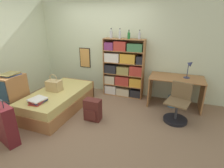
% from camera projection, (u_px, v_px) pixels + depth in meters
% --- Properties ---
extents(ground_plane, '(14.00, 14.00, 0.00)m').
position_uv_depth(ground_plane, '(81.00, 113.00, 4.04)').
color(ground_plane, '#84664C').
extents(wall_back, '(10.00, 0.09, 2.60)m').
position_uv_depth(wall_back, '(106.00, 47.00, 4.95)').
color(wall_back, beige).
rests_on(wall_back, ground_plane).
extents(wall_left, '(0.06, 10.00, 2.60)m').
position_uv_depth(wall_left, '(5.00, 52.00, 4.24)').
color(wall_left, beige).
rests_on(wall_left, ground_plane).
extents(bed, '(0.96, 1.88, 0.46)m').
position_uv_depth(bed, '(59.00, 100.00, 4.17)').
color(bed, '#A36B3D').
rests_on(bed, ground_plane).
extents(handbag, '(0.33, 0.23, 0.40)m').
position_uv_depth(handbag, '(54.00, 85.00, 4.09)').
color(handbag, tan).
rests_on(handbag, bed).
extents(book_stack_on_bed, '(0.33, 0.37, 0.09)m').
position_uv_depth(book_stack_on_bed, '(38.00, 100.00, 3.53)').
color(book_stack_on_bed, '#B2382D').
rests_on(book_stack_on_bed, bed).
extents(suitcase, '(0.59, 0.35, 0.84)m').
position_uv_depth(suitcase, '(4.00, 124.00, 3.00)').
color(suitcase, '#5B191E').
rests_on(suitcase, ground_plane).
extents(dresser, '(0.48, 0.56, 0.93)m').
position_uv_depth(dresser, '(12.00, 96.00, 3.83)').
color(dresser, '#A36B3D').
rests_on(dresser, ground_plane).
extents(magazine_pile_on_dresser, '(0.33, 0.38, 0.04)m').
position_uv_depth(magazine_pile_on_dresser, '(10.00, 74.00, 3.69)').
color(magazine_pile_on_dresser, '#334C84').
rests_on(magazine_pile_on_dresser, dresser).
extents(bookcase, '(1.09, 0.31, 1.58)m').
position_uv_depth(bookcase, '(123.00, 69.00, 4.76)').
color(bookcase, '#A36B3D').
rests_on(bookcase, ground_plane).
extents(bottle_green, '(0.08, 0.08, 0.25)m').
position_uv_depth(bottle_green, '(111.00, 34.00, 4.58)').
color(bottle_green, '#B7BCC1').
rests_on(bottle_green, bookcase).
extents(bottle_brown, '(0.06, 0.06, 0.25)m').
position_uv_depth(bottle_brown, '(120.00, 35.00, 4.45)').
color(bottle_brown, '#B7BCC1').
rests_on(bottle_brown, bookcase).
extents(bottle_clear, '(0.07, 0.07, 0.22)m').
position_uv_depth(bottle_clear, '(129.00, 35.00, 4.39)').
color(bottle_clear, '#1E6B2D').
rests_on(bottle_clear, bookcase).
extents(bottle_blue, '(0.06, 0.06, 0.22)m').
position_uv_depth(bottle_blue, '(139.00, 36.00, 4.34)').
color(bottle_blue, '#B7BCC1').
rests_on(bottle_blue, bookcase).
extents(desk, '(1.24, 0.68, 0.75)m').
position_uv_depth(desk, '(176.00, 86.00, 4.24)').
color(desk, '#A36B3D').
rests_on(desk, ground_plane).
extents(desk_lamp, '(0.19, 0.14, 0.43)m').
position_uv_depth(desk_lamp, '(190.00, 66.00, 4.00)').
color(desk_lamp, navy).
rests_on(desk_lamp, desk).
extents(desk_chair, '(0.55, 0.55, 0.82)m').
position_uv_depth(desk_chair, '(177.00, 110.00, 3.69)').
color(desk_chair, black).
rests_on(desk_chair, ground_plane).
extents(backpack, '(0.35, 0.24, 0.47)m').
position_uv_depth(backpack, '(93.00, 110.00, 3.72)').
color(backpack, '#56231E').
rests_on(backpack, ground_plane).
extents(waste_bin, '(0.22, 0.22, 0.28)m').
position_uv_depth(waste_bin, '(172.00, 101.00, 4.32)').
color(waste_bin, slate).
rests_on(waste_bin, ground_plane).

